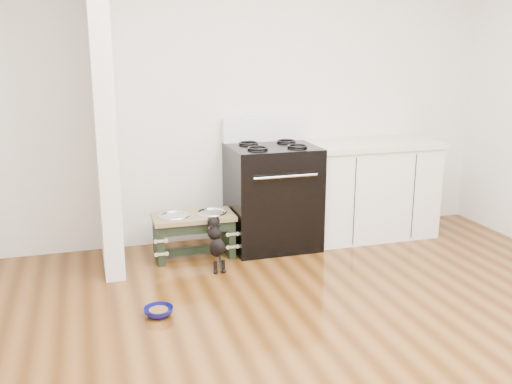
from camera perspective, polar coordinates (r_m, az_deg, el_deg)
The scene contains 8 objects.
ground at distance 3.37m, azimuth 9.55°, elevation -17.51°, with size 5.00×5.00×0.00m, color #45260C.
room_shell at distance 2.88m, azimuth 10.90°, elevation 11.10°, with size 5.00×5.00×5.00m.
partition_wall at distance 4.67m, azimuth -15.10°, elevation 8.70°, with size 0.15×0.80×2.70m, color silver.
oven_range at distance 5.13m, azimuth 1.62°, elevation -0.25°, with size 0.76×0.69×1.14m.
cabinet_run at distance 5.53m, azimuth 11.23°, elevation 0.30°, with size 1.24×0.64×0.91m.
dog_feeder at distance 4.92m, azimuth -6.26°, elevation -3.50°, with size 0.69×0.37×0.39m.
puppy at distance 4.66m, azimuth -4.01°, elevation -4.98°, with size 0.12×0.36×0.42m.
floor_bowl at distance 3.99m, azimuth -9.71°, elevation -11.72°, with size 0.24×0.24×0.06m.
Camera 1 is at (-1.33, -2.54, 1.77)m, focal length 40.00 mm.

